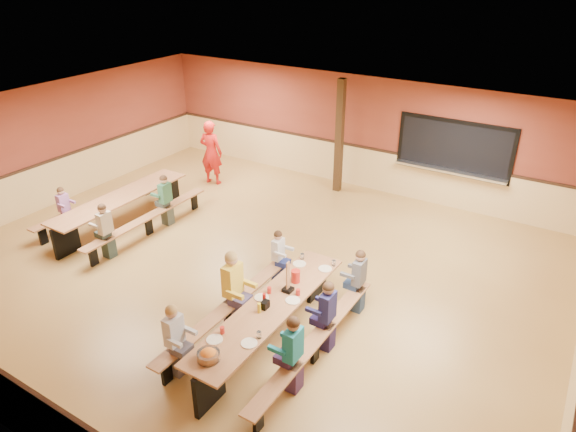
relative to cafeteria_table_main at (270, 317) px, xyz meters
The scene contains 23 objects.
ground 2.44m from the cafeteria_table_main, 134.79° to the left, with size 12.00×12.00×0.00m, color olive.
room_envelope 2.39m from the cafeteria_table_main, 134.79° to the left, with size 12.04×10.04×3.02m.
kitchen_pass_through 6.78m from the cafeteria_table_main, 82.10° to the left, with size 2.78×0.28×1.38m.
structural_post 6.45m from the cafeteria_table_main, 107.13° to the left, with size 0.18×0.18×3.00m, color #2F1F0F.
cafeteria_table_main is the anchor object (origin of this frame).
cafeteria_table_second 5.46m from the cafeteria_table_main, 162.81° to the left, with size 1.91×3.70×0.74m.
seated_child_white_left 1.55m from the cafeteria_table_main, 122.26° to the right, with size 0.38×0.31×1.23m, color #BBBDC2, non-canonical shape.
seated_adult_yellow 0.85m from the cafeteria_table_main, behind, with size 0.46×0.37×1.39m, color yellow, non-canonical shape.
seated_child_grey_left 1.72m from the cafeteria_table_main, 118.63° to the left, with size 0.33×0.27×1.13m, color silver, non-canonical shape.
seated_child_teal_right 1.06m from the cafeteria_table_main, 38.70° to the right, with size 0.40×0.33×1.27m, color teal, non-canonical shape.
seated_child_navy_right 0.91m from the cafeteria_table_main, 24.49° to the left, with size 0.39×0.32×1.24m, color navy, non-canonical shape.
seated_child_char_right 1.76m from the cafeteria_table_main, 61.95° to the left, with size 0.37×0.30×1.21m, color #565860, non-canonical shape.
seated_child_purple_sec 6.08m from the cafeteria_table_main, behind, with size 0.32×0.26×1.11m, color #9B629B, non-canonical shape.
seated_child_green_sec 4.92m from the cafeteria_table_main, 153.18° to the left, with size 0.37×0.30×1.22m, color #336A4B, non-canonical shape.
seated_child_tan_sec 4.42m from the cafeteria_table_main, behind, with size 0.37×0.30×1.21m, color #B4A68E, non-canonical shape.
standing_woman 6.93m from the cafeteria_table_main, 137.06° to the left, with size 0.65×0.43×1.78m, color red.
punch_pitcher 0.85m from the cafeteria_table_main, 90.44° to the left, with size 0.16×0.16×0.22m, color red.
chip_bowl 1.48m from the cafeteria_table_main, 91.97° to the right, with size 0.32×0.32×0.15m, color orange, non-canonical shape.
napkin_dispenser 0.30m from the cafeteria_table_main, 110.83° to the right, with size 0.10×0.14×0.13m, color black.
condiment_mustard 0.38m from the cafeteria_table_main, 102.44° to the right, with size 0.06×0.06×0.17m, color yellow.
condiment_ketchup 0.33m from the cafeteria_table_main, behind, with size 0.06×0.06×0.17m, color #B2140F.
table_paddle 0.60m from the cafeteria_table_main, 86.63° to the left, with size 0.16×0.16×0.56m.
place_settings 0.27m from the cafeteria_table_main, 135.00° to the right, with size 0.65×3.30×0.11m, color beige, non-canonical shape.
Camera 1 is at (5.39, -7.14, 5.69)m, focal length 32.00 mm.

